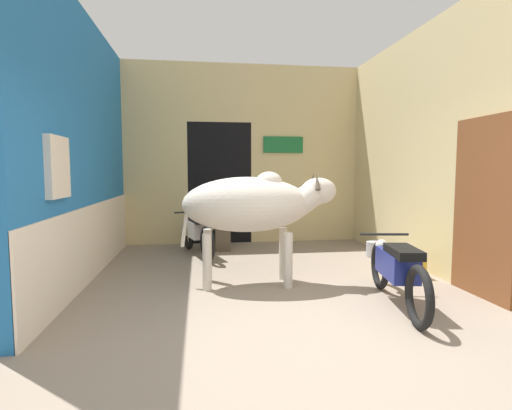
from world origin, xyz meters
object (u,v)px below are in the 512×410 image
object	(u,v)px
cow	(253,205)
motorcycle_near	(397,269)
motorcycle_far	(197,232)
shopkeeper_seated	(222,217)
plastic_stool	(207,238)
crate	(406,267)
bucket	(374,249)

from	to	relation	value
cow	motorcycle_near	bearing A→B (deg)	-35.64
motorcycle_near	motorcycle_far	xyz separation A→B (m)	(-2.18, 2.93, 0.00)
motorcycle_far	shopkeeper_seated	xyz separation A→B (m)	(0.46, 0.40, 0.21)
motorcycle_far	shopkeeper_seated	world-z (taller)	shopkeeper_seated
motorcycle_far	plastic_stool	size ratio (longest dim) A/B	4.18
motorcycle_far	plastic_stool	xyz separation A→B (m)	(0.17, 0.38, -0.18)
motorcycle_near	crate	distance (m)	1.32
crate	motorcycle_far	bearing A→B (deg)	147.40
motorcycle_far	shopkeeper_seated	distance (m)	0.65
shopkeeper_seated	crate	bearing A→B (deg)	-42.86
crate	bucket	world-z (taller)	crate
plastic_stool	crate	bearing A→B (deg)	-39.38
shopkeeper_seated	crate	size ratio (longest dim) A/B	2.67
shopkeeper_seated	motorcycle_far	bearing A→B (deg)	-139.09
motorcycle_far	bucket	bearing A→B (deg)	-10.38
motorcycle_near	plastic_stool	distance (m)	3.88
motorcycle_near	shopkeeper_seated	xyz separation A→B (m)	(-1.72, 3.33, 0.21)
bucket	plastic_stool	bearing A→B (deg)	161.81
cow	crate	world-z (taller)	cow
motorcycle_near	motorcycle_far	bearing A→B (deg)	126.61
motorcycle_near	crate	bearing A→B (deg)	57.04
motorcycle_far	plastic_stool	bearing A→B (deg)	65.60
cow	shopkeeper_seated	distance (m)	2.35
motorcycle_near	shopkeeper_seated	bearing A→B (deg)	117.23
cow	crate	distance (m)	2.33
motorcycle_near	motorcycle_far	world-z (taller)	motorcycle_far
cow	motorcycle_far	distance (m)	2.13
motorcycle_far	bucket	xyz separation A→B (m)	(3.01, -0.55, -0.28)
motorcycle_far	crate	size ratio (longest dim) A/B	4.02
shopkeeper_seated	bucket	distance (m)	2.76
plastic_stool	crate	world-z (taller)	plastic_stool
motorcycle_far	crate	bearing A→B (deg)	-32.60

